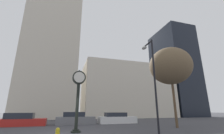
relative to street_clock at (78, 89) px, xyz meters
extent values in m
cube|color=beige|center=(-4.55, 22.58, 13.03)|extent=(10.90, 12.00, 32.34)
cube|color=beige|center=(13.02, 22.58, 2.86)|extent=(20.69, 12.00, 11.99)
cube|color=black|center=(28.06, 22.58, 9.06)|extent=(8.10, 12.00, 24.40)
cylinder|color=black|center=(0.00, 0.00, -3.08)|extent=(0.72, 0.72, 0.12)
cylinder|color=black|center=(0.00, 0.00, -2.97)|extent=(0.48, 0.48, 0.10)
cylinder|color=black|center=(0.00, 0.00, -1.25)|extent=(0.24, 0.24, 3.33)
cylinder|color=black|center=(0.00, 0.00, 0.93)|extent=(1.04, 0.47, 1.04)
cylinder|color=white|center=(0.00, -0.24, 0.93)|extent=(0.85, 0.02, 0.85)
cylinder|color=white|center=(0.00, 0.24, 0.93)|extent=(0.85, 0.02, 0.85)
sphere|color=black|center=(0.00, 0.00, 1.51)|extent=(0.12, 0.12, 0.12)
cube|color=red|center=(-5.09, 6.49, -2.78)|extent=(4.79, 2.00, 0.72)
cube|color=#232833|center=(-5.33, 6.48, -2.13)|extent=(2.65, 1.71, 0.59)
cube|color=slate|center=(0.35, 6.57, -2.71)|extent=(4.33, 1.96, 0.86)
cube|color=#232833|center=(0.14, 6.56, -2.02)|extent=(2.39, 1.69, 0.51)
cube|color=silver|center=(5.47, 6.71, -2.74)|extent=(4.72, 1.77, 0.81)
cube|color=#232833|center=(5.23, 6.71, -2.09)|extent=(2.60, 1.53, 0.48)
sphere|color=yellow|center=(-1.14, -3.42, -2.52)|extent=(0.20, 0.20, 0.20)
cylinder|color=black|center=(5.23, -2.64, 0.32)|extent=(0.14, 0.14, 6.92)
cylinder|color=black|center=(5.23, -2.04, 3.68)|extent=(0.11, 1.20, 0.11)
ellipsoid|color=silver|center=(5.23, -1.44, 3.58)|extent=(0.36, 0.60, 0.24)
cylinder|color=brown|center=(9.25, 0.49, -0.78)|extent=(0.24, 0.24, 4.72)
ellipsoid|color=brown|center=(9.25, 0.49, 2.86)|extent=(4.25, 4.25, 3.82)
camera|label=1|loc=(-0.85, -12.02, -1.57)|focal=24.00mm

